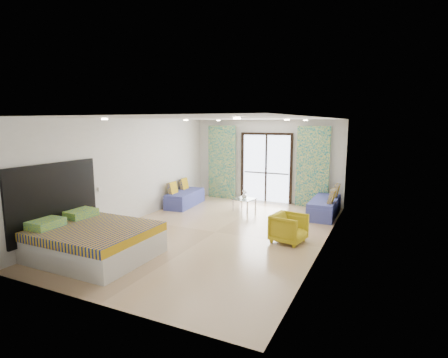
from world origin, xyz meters
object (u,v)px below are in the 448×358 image
at_px(bed, 92,241).
at_px(daybed_left, 185,198).
at_px(daybed_right, 325,207).
at_px(coffee_table, 244,200).
at_px(armchair, 289,227).

height_order(bed, daybed_left, daybed_left).
distance_m(daybed_right, coffee_table, 2.31).
height_order(coffee_table, armchair, armchair).
xyz_separation_m(daybed_left, daybed_right, (4.23, 0.62, 0.02)).
xyz_separation_m(bed, coffee_table, (1.33, 4.62, 0.01)).
xyz_separation_m(daybed_left, coffee_table, (1.96, 0.19, 0.08)).
height_order(daybed_left, coffee_table, daybed_left).
bearing_deg(bed, daybed_right, 54.56).
relative_size(daybed_left, coffee_table, 2.63).
relative_size(bed, armchair, 3.18).
relative_size(daybed_left, daybed_right, 0.97).
height_order(bed, armchair, bed).
relative_size(daybed_left, armchair, 2.43).
bearing_deg(bed, daybed_left, 98.15).
bearing_deg(coffee_table, daybed_right, 10.76).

